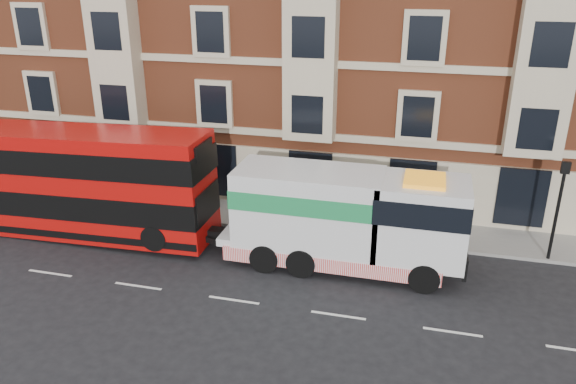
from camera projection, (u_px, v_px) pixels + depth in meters
The scene contains 7 objects.
ground at pixel (234, 300), 21.23m from camera, with size 120.00×120.00×0.00m, color black.
sidewalk at pixel (284, 218), 27.93m from camera, with size 90.00×3.00×0.15m, color slate.
lamp_post_west at pixel (158, 167), 27.17m from camera, with size 0.35×0.15×4.35m.
lamp_post_east at pixel (559, 204), 23.01m from camera, with size 0.35×0.15×4.35m.
double_decker_bus at pixel (80, 181), 25.50m from camera, with size 12.40×2.85×5.02m.
tow_truck at pixel (342, 218), 22.88m from camera, with size 9.93×2.94×4.14m.
pedestrian at pixel (59, 176), 31.03m from camera, with size 0.59×0.39×1.62m, color #182431.
Camera 1 is at (6.51, -17.04, 11.78)m, focal length 35.00 mm.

